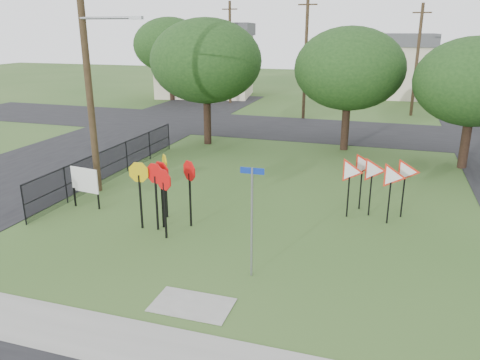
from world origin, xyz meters
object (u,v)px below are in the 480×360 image
street_name_sign (252,216)px  info_board (85,182)px  yield_sign_cluster (376,173)px  stop_sign_cluster (162,179)px

street_name_sign → info_board: (-7.55, 3.11, -0.74)m
yield_sign_cluster → info_board: (-10.58, -2.46, -0.60)m
stop_sign_cluster → info_board: 3.89m
stop_sign_cluster → info_board: (-3.73, 0.82, -0.72)m
stop_sign_cluster → yield_sign_cluster: size_ratio=0.83×
street_name_sign → stop_sign_cluster: bearing=149.1°
info_board → stop_sign_cluster: bearing=-12.4°
street_name_sign → stop_sign_cluster: street_name_sign is taller
yield_sign_cluster → info_board: size_ratio=1.80×
street_name_sign → stop_sign_cluster: (-3.81, 2.28, -0.02)m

